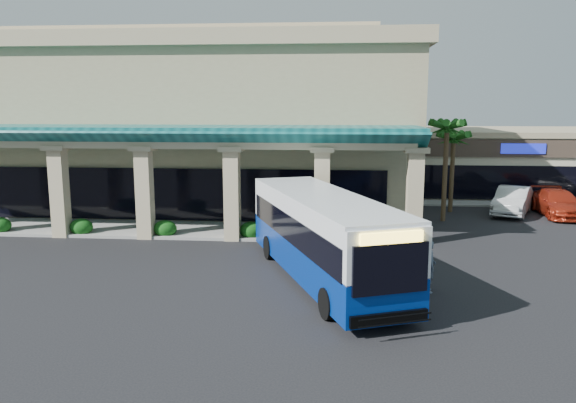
# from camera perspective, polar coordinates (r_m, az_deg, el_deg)

# --- Properties ---
(ground) EXTENTS (110.00, 110.00, 0.00)m
(ground) POSITION_cam_1_polar(r_m,az_deg,el_deg) (23.28, -0.67, -7.08)
(ground) COLOR black
(main_building) EXTENTS (30.80, 14.80, 11.35)m
(main_building) POSITION_cam_1_polar(r_m,az_deg,el_deg) (39.54, -10.05, 8.04)
(main_building) COLOR tan
(main_building) RESTS_ON ground
(arcade) EXTENTS (30.00, 6.20, 5.70)m
(arcade) POSITION_cam_1_polar(r_m,az_deg,el_deg) (30.97, -14.29, 2.22)
(arcade) COLOR #0E5457
(arcade) RESTS_ON ground
(strip_mall) EXTENTS (22.50, 12.50, 4.90)m
(strip_mall) POSITION_cam_1_polar(r_m,az_deg,el_deg) (48.99, 23.86, 3.88)
(strip_mall) COLOR beige
(strip_mall) RESTS_ON ground
(palm_0) EXTENTS (2.40, 2.40, 6.60)m
(palm_0) POSITION_cam_1_polar(r_m,az_deg,el_deg) (33.94, 15.69, 3.56)
(palm_0) COLOR #184F15
(palm_0) RESTS_ON ground
(palm_1) EXTENTS (2.40, 2.40, 5.80)m
(palm_1) POSITION_cam_1_polar(r_m,az_deg,el_deg) (37.10, 16.35, 3.40)
(palm_1) COLOR #184F15
(palm_1) RESTS_ON ground
(broadleaf_tree) EXTENTS (2.60, 2.60, 4.81)m
(broadleaf_tree) POSITION_cam_1_polar(r_m,az_deg,el_deg) (41.74, 12.29, 3.55)
(broadleaf_tree) COLOR #0F430F
(broadleaf_tree) RESTS_ON ground
(transit_bus) EXTENTS (6.97, 12.19, 3.35)m
(transit_bus) POSITION_cam_1_polar(r_m,az_deg,el_deg) (21.78, 3.57, -3.71)
(transit_bus) COLOR navy
(transit_bus) RESTS_ON ground
(pedestrian) EXTENTS (0.48, 0.72, 1.94)m
(pedestrian) POSITION_cam_1_polar(r_m,az_deg,el_deg) (21.18, 14.16, -6.36)
(pedestrian) COLOR #515E6D
(pedestrian) RESTS_ON ground
(car_white) EXTENTS (3.82, 5.52, 1.72)m
(car_white) POSITION_cam_1_polar(r_m,az_deg,el_deg) (37.79, 21.85, 0.08)
(car_white) COLOR silver
(car_white) RESTS_ON ground
(car_red) EXTENTS (2.45, 5.55, 1.58)m
(car_red) POSITION_cam_1_polar(r_m,az_deg,el_deg) (38.38, 25.74, -0.15)
(car_red) COLOR #AA2A14
(car_red) RESTS_ON ground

